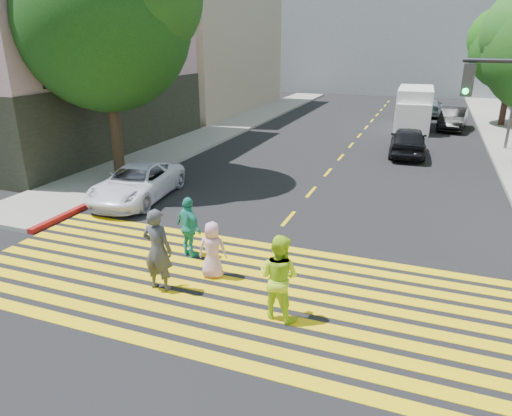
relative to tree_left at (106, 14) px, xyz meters
The scene contains 18 objects.
ground 13.15m from the tree_left, 45.37° to the right, with size 120.00×120.00×0.00m, color black.
sidewalk_left 15.25m from the tree_left, 91.87° to the left, with size 3.00×40.00×0.15m, color gray.
curb_red 6.82m from the tree_left, 61.93° to the right, with size 0.20×8.00×0.16m, color maroon.
crosswalk 12.39m from the tree_left, 40.52° to the right, with size 13.40×5.30×0.01m.
lane_line 17.67m from the tree_left, 60.71° to the left, with size 0.12×34.40×0.01m.
building_left_pink 9.03m from the tree_left, 154.18° to the left, with size 12.10×14.10×11.00m.
building_left_tan 21.43m from the tree_left, 111.83° to the left, with size 12.00×16.00×10.00m, color tan.
backdrop_block 40.65m from the tree_left, 78.58° to the left, with size 30.00×8.00×12.00m, color gray.
tree_left is the anchor object (origin of this frame).
pedestrian_man 11.36m from the tree_left, 48.94° to the right, with size 0.73×0.48×1.99m, color #3E4046.
pedestrian_woman 13.36m from the tree_left, 38.79° to the right, with size 0.90×0.70×1.85m, color #BEF024.
pedestrian_child 11.44m from the tree_left, 41.29° to the right, with size 0.70×0.45×1.43m, color #E5A5C4.
pedestrian_extra 10.26m from the tree_left, 42.01° to the right, with size 0.98×0.41×1.67m, color teal.
white_sedan 6.64m from the tree_left, 43.94° to the right, with size 2.09×4.53×1.26m, color white.
dark_car_near 15.07m from the tree_left, 37.21° to the left, with size 1.74×4.33×1.48m, color black.
silver_car 26.39m from the tree_left, 62.68° to the left, with size 1.89×4.65×1.35m, color #8695A1.
dark_car_parked 22.42m from the tree_left, 51.82° to the left, with size 1.50×4.29×1.41m, color black.
white_van 20.29m from the tree_left, 56.09° to the left, with size 2.25×5.66×2.64m.
Camera 1 is at (3.93, -7.37, 5.46)m, focal length 32.00 mm.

